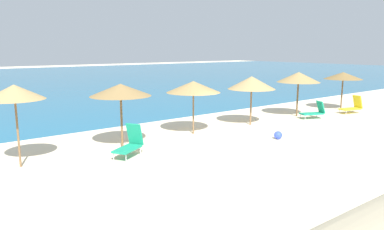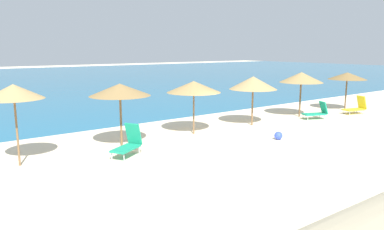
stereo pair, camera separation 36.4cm
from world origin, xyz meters
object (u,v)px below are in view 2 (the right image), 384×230
(beach_umbrella_2, at_px, (120,90))
(lounge_chair_2, at_px, (317,112))
(beach_umbrella_1, at_px, (14,92))
(beach_umbrella_4, at_px, (253,83))
(beach_umbrella_3, at_px, (194,87))
(beach_ball, at_px, (278,136))
(beach_umbrella_5, at_px, (301,77))
(beach_umbrella_6, at_px, (347,76))
(lounge_chair_1, at_px, (129,143))
(lounge_chair_0, at_px, (356,107))

(beach_umbrella_2, xyz_separation_m, lounge_chair_2, (11.80, -1.08, -1.98))
(beach_umbrella_1, xyz_separation_m, lounge_chair_2, (15.70, -1.07, -2.17))
(beach_umbrella_1, bearing_deg, beach_umbrella_4, 0.06)
(beach_umbrella_4, bearing_deg, beach_umbrella_1, -179.94)
(beach_umbrella_3, relative_size, beach_umbrella_4, 0.98)
(beach_umbrella_1, distance_m, beach_ball, 10.81)
(beach_umbrella_4, height_order, beach_umbrella_5, beach_umbrella_5)
(beach_umbrella_3, relative_size, beach_umbrella_5, 0.96)
(beach_umbrella_3, relative_size, beach_umbrella_6, 1.02)
(beach_umbrella_3, bearing_deg, beach_umbrella_2, -176.66)
(beach_umbrella_1, xyz_separation_m, beach_umbrella_5, (15.56, 0.05, -0.24))
(beach_ball, bearing_deg, beach_umbrella_6, 15.01)
(beach_umbrella_1, relative_size, beach_umbrella_4, 1.10)
(lounge_chair_2, relative_size, beach_ball, 4.08)
(lounge_chair_2, bearing_deg, beach_ball, 131.86)
(beach_umbrella_4, xyz_separation_m, lounge_chair_1, (-7.89, -1.22, -1.75))
(beach_umbrella_2, xyz_separation_m, beach_umbrella_3, (3.87, 0.23, -0.14))
(beach_umbrella_5, distance_m, lounge_chair_2, 2.23)
(beach_umbrella_2, height_order, beach_umbrella_4, beach_umbrella_2)
(beach_ball, bearing_deg, beach_umbrella_3, 126.29)
(beach_umbrella_3, relative_size, lounge_chair_2, 1.69)
(beach_umbrella_5, relative_size, lounge_chair_1, 1.82)
(beach_umbrella_6, relative_size, lounge_chair_2, 1.66)
(beach_ball, bearing_deg, beach_umbrella_4, 65.14)
(lounge_chair_1, bearing_deg, beach_umbrella_4, -111.83)
(beach_umbrella_3, bearing_deg, beach_ball, -53.71)
(beach_umbrella_4, bearing_deg, beach_umbrella_2, 179.99)
(beach_umbrella_6, height_order, lounge_chair_1, beach_umbrella_6)
(beach_umbrella_1, distance_m, lounge_chair_0, 19.39)
(beach_umbrella_5, relative_size, beach_ball, 7.17)
(beach_umbrella_5, height_order, lounge_chair_2, beach_umbrella_5)
(beach_umbrella_3, height_order, lounge_chair_1, beach_umbrella_3)
(beach_umbrella_4, xyz_separation_m, lounge_chair_0, (7.73, -1.48, -1.83))
(lounge_chair_0, xyz_separation_m, lounge_chair_1, (-15.62, 0.26, 0.08))
(beach_umbrella_3, height_order, beach_ball, beach_umbrella_3)
(lounge_chair_0, height_order, beach_ball, lounge_chair_0)
(beach_umbrella_2, distance_m, beach_umbrella_5, 11.67)
(lounge_chair_0, bearing_deg, beach_umbrella_6, -13.84)
(beach_umbrella_3, distance_m, lounge_chair_2, 8.24)
(beach_umbrella_6, relative_size, lounge_chair_1, 1.71)
(beach_umbrella_1, xyz_separation_m, beach_umbrella_6, (19.82, -0.35, -0.32))
(beach_umbrella_4, distance_m, beach_umbrella_5, 4.08)
(beach_umbrella_3, height_order, lounge_chair_2, beach_umbrella_3)
(lounge_chair_1, bearing_deg, beach_umbrella_3, -101.48)
(lounge_chair_2, bearing_deg, lounge_chair_0, -73.27)
(beach_umbrella_3, bearing_deg, beach_umbrella_1, -178.24)
(beach_umbrella_4, height_order, beach_umbrella_6, beach_umbrella_4)
(beach_umbrella_6, bearing_deg, beach_umbrella_1, 178.99)
(lounge_chair_1, height_order, lounge_chair_2, lounge_chair_1)
(beach_umbrella_1, distance_m, beach_umbrella_4, 11.49)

